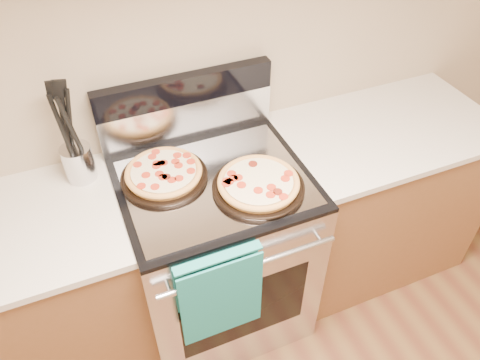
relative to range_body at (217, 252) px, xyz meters
name	(u,v)px	position (x,y,z in m)	size (l,w,h in m)	color
wall_back	(178,41)	(0.00, 0.35, 0.90)	(4.00, 4.00, 0.00)	tan
range_body	(217,252)	(0.00, 0.00, 0.00)	(0.76, 0.68, 0.90)	#B7B7BC
oven_window	(245,310)	(0.00, -0.34, 0.00)	(0.56, 0.01, 0.40)	black
cooktop	(213,180)	(0.00, 0.00, 0.46)	(0.76, 0.68, 0.02)	black
backsplash_lower	(187,119)	(0.00, 0.31, 0.56)	(0.76, 0.06, 0.18)	silver
backsplash_upper	(185,89)	(0.00, 0.31, 0.71)	(0.76, 0.06, 0.12)	black
oven_handle	(250,267)	(0.00, -0.38, 0.35)	(0.03, 0.03, 0.70)	silver
dish_towel	(220,293)	(-0.12, -0.38, 0.25)	(0.32, 0.05, 0.42)	teal
foil_sheet	(215,183)	(0.00, -0.03, 0.47)	(0.70, 0.55, 0.01)	gray
cabinet_left	(19,312)	(-0.88, 0.03, -0.01)	(1.00, 0.62, 0.88)	brown
cabinet_right	(371,199)	(0.88, 0.03, -0.01)	(1.00, 0.62, 0.88)	brown
countertop_right	(389,129)	(0.88, 0.03, 0.45)	(1.02, 0.64, 0.03)	beige
pepperoni_pizza_back	(164,174)	(-0.18, 0.07, 0.50)	(0.34, 0.34, 0.05)	#C9853D
pepperoni_pizza_front	(258,184)	(0.14, -0.13, 0.50)	(0.36, 0.36, 0.05)	#C9853D
utensil_crock	(79,163)	(-0.48, 0.22, 0.53)	(0.12, 0.12, 0.15)	silver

